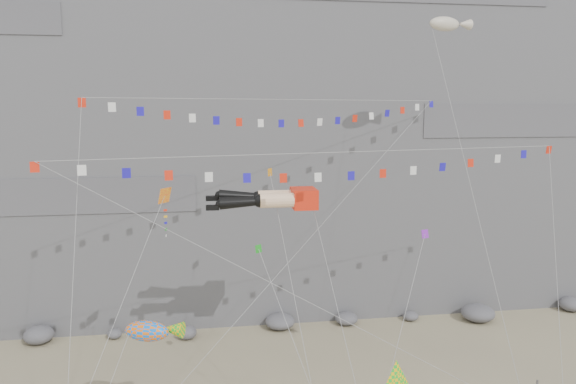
{
  "coord_description": "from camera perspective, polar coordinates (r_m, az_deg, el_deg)",
  "views": [
    {
      "loc": [
        -6.57,
        -29.35,
        19.18
      ],
      "look_at": [
        -0.55,
        9.0,
        13.31
      ],
      "focal_mm": 35.0,
      "sensor_mm": 36.0,
      "label": 1
    }
  ],
  "objects": [
    {
      "name": "flag_banner_lower",
      "position": [
        34.14,
        4.83,
        4.0
      ],
      "size": [
        32.71,
        8.75,
        21.58
      ],
      "color": "red",
      "rests_on": "ground"
    },
    {
      "name": "flag_banner_upper",
      "position": [
        40.32,
        0.31,
        9.34
      ],
      "size": [
        26.5,
        20.9,
        27.95
      ],
      "color": "red",
      "rests_on": "ground"
    },
    {
      "name": "cliff",
      "position": [
        61.97,
        -2.89,
        13.98
      ],
      "size": [
        80.0,
        28.0,
        50.0
      ],
      "primitive_type": "cube",
      "color": "slate",
      "rests_on": "ground"
    },
    {
      "name": "fish_windsock",
      "position": [
        32.83,
        -14.16,
        -13.55
      ],
      "size": [
        5.75,
        5.96,
        9.2
      ],
      "color": "orange",
      "rests_on": "ground"
    },
    {
      "name": "small_kite_b",
      "position": [
        36.78,
        13.68,
        -4.43
      ],
      "size": [
        7.4,
        9.68,
        15.84
      ],
      "color": "purple",
      "rests_on": "ground"
    },
    {
      "name": "delta_kite",
      "position": [
        29.49,
        11.03,
        -18.63
      ],
      "size": [
        2.38,
        4.78,
        7.62
      ],
      "color": "yellow",
      "rests_on": "ground"
    },
    {
      "name": "legs_kite",
      "position": [
        36.31,
        -1.45,
        -0.71
      ],
      "size": [
        7.86,
        15.79,
        19.75
      ],
      "rotation": [
        0.0,
        0.0,
        -0.01
      ],
      "color": "red",
      "rests_on": "ground"
    },
    {
      "name": "small_kite_c",
      "position": [
        33.87,
        -2.85,
        -6.23
      ],
      "size": [
        4.31,
        11.49,
        15.69
      ],
      "color": "#16921A",
      "rests_on": "ground"
    },
    {
      "name": "talus_boulders",
      "position": [
        50.36,
        -0.82,
        -13.05
      ],
      "size": [
        60.0,
        3.0,
        1.2
      ],
      "primitive_type": null,
      "color": "slate",
      "rests_on": "ground"
    },
    {
      "name": "harlequin_kite",
      "position": [
        33.82,
        -12.44,
        -0.44
      ],
      "size": [
        6.95,
        10.32,
        17.76
      ],
      "color": "red",
      "rests_on": "ground"
    },
    {
      "name": "small_kite_a",
      "position": [
        37.56,
        -1.76,
        1.53
      ],
      "size": [
        2.13,
        13.85,
        19.88
      ],
      "color": "orange",
      "rests_on": "ground"
    },
    {
      "name": "blimp_windsock",
      "position": [
        43.62,
        15.64,
        16.02
      ],
      "size": [
        3.88,
        13.51,
        27.99
      ],
      "color": "beige",
      "rests_on": "ground"
    }
  ]
}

